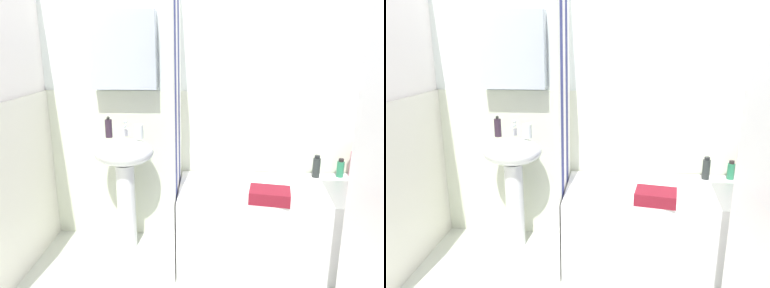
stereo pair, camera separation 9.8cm
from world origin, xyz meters
TOP-DOWN VIEW (x-y plane):
  - wall_back_tiled at (-0.05, 1.26)m, footprint 3.60×0.18m
  - sink at (-0.91, 1.03)m, footprint 0.44×0.34m
  - faucet at (-0.91, 1.11)m, footprint 0.03×0.12m
  - soap_dispenser at (-1.02, 1.08)m, footprint 0.05×0.05m
  - toothbrush_cup at (-0.80, 1.06)m, footprint 0.07×0.07m
  - bathtub at (0.27, 0.89)m, footprint 1.50×0.66m
  - shower_curtain at (-0.50, 0.89)m, footprint 0.01×0.66m
  - body_wash_bottle at (0.92, 1.16)m, footprint 0.05×0.05m
  - conditioner_bottle at (0.82, 1.15)m, footprint 0.06×0.06m
  - shampoo_bottle at (0.72, 1.14)m, footprint 0.05×0.05m
  - lotion_bottle at (0.54, 1.13)m, footprint 0.06×0.06m
  - towel_folded at (0.11, 0.67)m, footprint 0.29×0.23m

SIDE VIEW (x-z plane):
  - bathtub at x=0.27m, z-range 0.00..0.56m
  - towel_folded at x=0.11m, z-range 0.56..0.64m
  - shampoo_bottle at x=0.72m, z-range 0.56..0.70m
  - sink at x=-0.91m, z-range 0.20..1.07m
  - lotion_bottle at x=0.54m, z-range 0.56..0.73m
  - body_wash_bottle at x=0.92m, z-range 0.56..0.76m
  - conditioner_bottle at x=0.82m, z-range 0.56..0.78m
  - toothbrush_cup at x=-0.80m, z-range 0.87..0.98m
  - faucet at x=-0.91m, z-range 0.87..0.99m
  - soap_dispenser at x=-1.02m, z-range 0.86..1.02m
  - shower_curtain at x=-0.50m, z-range 0.00..2.00m
  - wall_back_tiled at x=-0.05m, z-range -0.06..2.34m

